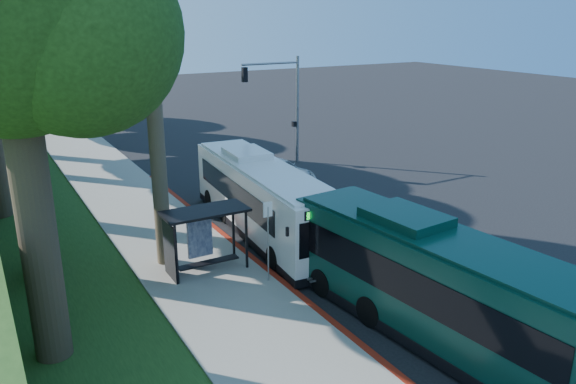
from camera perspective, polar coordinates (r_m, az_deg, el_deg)
ground at (r=27.61m, az=3.03°, el=-2.63°), size 140.00×140.00×0.00m
sidewalk at (r=24.64m, az=-11.44°, el=-5.38°), size 4.50×70.00×0.12m
red_curb at (r=22.06m, az=-2.30°, el=-7.83°), size 0.25×30.00×0.13m
grass_verge at (r=28.35m, az=-25.78°, el=-3.82°), size 8.00×70.00×0.06m
bus_shelter at (r=21.49m, az=-9.12°, el=-3.70°), size 3.20×1.51×2.55m
stop_sign_pole at (r=20.27m, az=-2.05°, el=-3.97°), size 0.35×0.06×3.17m
traffic_signal_pole at (r=36.78m, az=-0.41°, el=9.61°), size 4.10×0.30×7.00m
tree_6 at (r=15.72m, az=-26.48°, el=16.50°), size 7.56×7.20×13.74m
white_bus at (r=25.25m, az=-2.64°, el=-0.51°), size 3.41×11.79×3.47m
teal_bus at (r=17.43m, az=16.13°, el=-9.54°), size 3.69×12.46×3.66m
pickup at (r=33.00m, az=-0.90°, el=2.04°), size 3.30×5.31×1.37m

